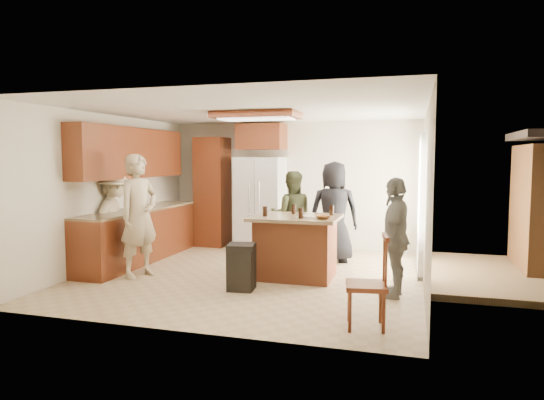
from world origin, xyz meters
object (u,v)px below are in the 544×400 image
(person_behind_right, at_px, (334,212))
(spindle_chair, at_px, (368,286))
(person_front_left, at_px, (139,216))
(kitchen_island, at_px, (296,246))
(person_behind_left, at_px, (292,215))
(trash_bin, at_px, (241,267))
(person_counter, at_px, (115,219))
(person_side_right, at_px, (395,237))
(refrigerator, at_px, (260,203))

(person_behind_right, xyz_separation_m, spindle_chair, (0.86, -3.13, -0.41))
(person_front_left, distance_m, spindle_chair, 3.76)
(kitchen_island, height_order, spindle_chair, spindle_chair)
(person_behind_left, height_order, kitchen_island, person_behind_left)
(person_front_left, distance_m, trash_bin, 1.85)
(person_behind_left, bearing_deg, person_behind_right, 164.67)
(person_counter, bearing_deg, kitchen_island, -97.01)
(person_front_left, relative_size, kitchen_island, 1.44)
(trash_bin, bearing_deg, person_behind_right, 66.46)
(person_side_right, bearing_deg, trash_bin, -76.86)
(person_side_right, distance_m, person_counter, 4.50)
(refrigerator, xyz_separation_m, kitchen_island, (1.22, -2.08, -0.43))
(kitchen_island, distance_m, trash_bin, 1.04)
(spindle_chair, bearing_deg, person_behind_left, 117.13)
(person_front_left, relative_size, spindle_chair, 1.86)
(person_front_left, height_order, person_counter, person_front_left)
(person_behind_right, height_order, spindle_chair, person_behind_right)
(person_behind_right, xyz_separation_m, person_counter, (-3.38, -1.38, -0.07))
(person_front_left, bearing_deg, trash_bin, -79.52)
(person_counter, distance_m, spindle_chair, 4.61)
(person_front_left, relative_size, person_counter, 1.16)
(person_behind_right, xyz_separation_m, kitchen_island, (-0.37, -1.25, -0.39))
(spindle_chair, bearing_deg, person_side_right, 79.94)
(person_side_right, relative_size, person_counter, 0.97)
(kitchen_island, bearing_deg, person_counter, -177.43)
(trash_bin, bearing_deg, spindle_chair, -29.70)
(person_behind_right, height_order, trash_bin, person_behind_right)
(trash_bin, height_order, spindle_chair, spindle_chair)
(person_counter, height_order, trash_bin, person_counter)
(spindle_chair, bearing_deg, person_behind_right, 105.42)
(person_behind_right, height_order, refrigerator, refrigerator)
(person_behind_left, relative_size, spindle_chair, 1.57)
(person_side_right, height_order, kitchen_island, person_side_right)
(person_front_left, xyz_separation_m, person_behind_left, (1.89, 1.87, -0.14))
(person_front_left, height_order, person_side_right, person_front_left)
(kitchen_island, bearing_deg, person_side_right, -22.59)
(person_behind_left, distance_m, spindle_chair, 3.56)
(kitchen_island, bearing_deg, refrigerator, 120.32)
(person_behind_left, relative_size, person_behind_right, 0.90)
(person_behind_right, distance_m, person_side_right, 2.15)
(person_behind_right, relative_size, refrigerator, 0.96)
(spindle_chair, bearing_deg, kitchen_island, 123.22)
(kitchen_island, distance_m, spindle_chair, 2.25)
(person_behind_right, distance_m, kitchen_island, 1.36)
(person_counter, relative_size, trash_bin, 2.52)
(person_behind_left, height_order, person_behind_right, person_behind_right)
(person_front_left, bearing_deg, person_side_right, -70.80)
(person_behind_left, height_order, person_side_right, person_behind_left)
(person_behind_right, xyz_separation_m, trash_bin, (-0.92, -2.11, -0.55))
(person_behind_right, xyz_separation_m, person_side_right, (1.09, -1.85, -0.09))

